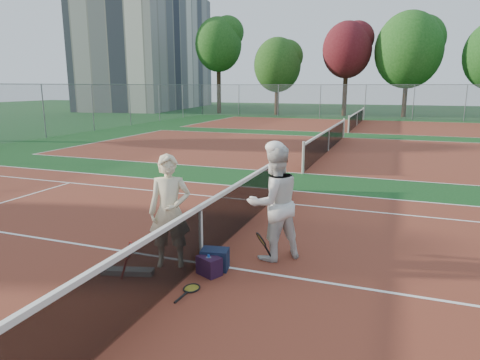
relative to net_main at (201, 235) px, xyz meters
name	(u,v)px	position (x,y,z in m)	size (l,w,h in m)	color
ground	(201,264)	(0.00, 0.00, -0.51)	(130.00, 130.00, 0.00)	#103D17
court_main	(201,263)	(0.00, 0.00, -0.51)	(23.77, 10.97, 0.01)	maroon
court_far_a	(328,151)	(0.00, 13.50, -0.51)	(23.77, 10.97, 0.01)	maroon
court_far_b	(357,125)	(0.00, 27.00, -0.51)	(23.77, 10.97, 0.01)	maroon
net_main	(201,235)	(0.00, 0.00, 0.00)	(0.10, 10.98, 1.02)	black
net_far_a	(329,140)	(0.00, 13.50, 0.00)	(0.10, 10.98, 1.02)	black
net_far_b	(357,119)	(0.00, 27.00, 0.00)	(0.10, 10.98, 1.02)	black
fence_back	(365,102)	(0.00, 34.00, 0.99)	(32.00, 0.06, 3.00)	slate
apartment_block	(150,49)	(-28.00, 44.00, 6.99)	(10.00, 22.00, 15.00)	beige
player_a	(170,211)	(-0.44, -0.23, 0.42)	(0.68, 0.45, 1.86)	beige
player_b	(274,203)	(1.05, 0.67, 0.48)	(0.96, 0.75, 1.97)	silver
racket_red	(130,260)	(-0.80, -0.88, -0.22)	(0.21, 0.27, 0.58)	maroon
racket_black_held	(261,248)	(0.93, 0.37, -0.24)	(0.32, 0.27, 0.54)	black
racket_spare	(192,288)	(0.26, -0.89, -0.49)	(0.60, 0.27, 0.03)	black
sports_bag_navy	(215,259)	(0.30, -0.12, -0.34)	(0.43, 0.30, 0.34)	#101931
sports_bag_purple	(209,266)	(0.30, -0.35, -0.36)	(0.37, 0.25, 0.30)	black
net_cover_canvas	(128,271)	(-0.92, -0.77, -0.47)	(0.82, 0.19, 0.09)	slate
water_bottle	(209,266)	(0.30, -0.36, -0.36)	(0.09, 0.09, 0.30)	#C9E8FF
tree_back_0	(218,45)	(-15.37, 36.91, 6.56)	(4.86, 4.86, 9.90)	#382314
tree_back_1	(277,65)	(-8.89, 36.68, 4.41)	(4.68, 4.68, 7.63)	#382314
tree_back_maroon	(347,50)	(-2.19, 37.16, 5.69)	(4.62, 4.62, 8.89)	#382314
tree_back_3	(409,50)	(3.29, 37.68, 5.59)	(6.06, 6.06, 9.60)	#382314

